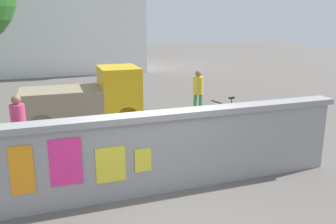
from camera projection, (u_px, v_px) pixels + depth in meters
name	position (u px, v px, depth m)	size (l,w,h in m)	color
ground	(98.00, 103.00, 14.39)	(60.00, 60.00, 0.00)	#605B56
poster_wall	(159.00, 151.00, 6.88)	(7.96, 0.42, 1.61)	gray
auto_rickshaw_truck	(88.00, 98.00, 11.11)	(3.62, 1.56, 1.85)	black
motorcycle	(231.00, 135.00, 9.01)	(1.90, 0.56, 0.87)	black
bicycle_near	(17.00, 172.00, 7.07)	(1.70, 0.45, 0.95)	black
bicycle_far	(227.00, 116.00, 11.11)	(1.67, 0.56, 0.95)	black
person_walking	(18.00, 121.00, 8.33)	(0.36, 0.36, 1.62)	#3F994C
person_bystander	(198.00, 89.00, 12.18)	(0.47, 0.47, 1.62)	#3F994C
building_background	(61.00, 17.00, 22.73)	(9.97, 6.02, 6.76)	white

